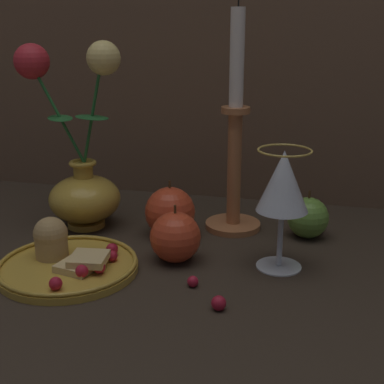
% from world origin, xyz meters
% --- Properties ---
extents(ground_plane, '(2.40, 2.40, 0.00)m').
position_xyz_m(ground_plane, '(0.00, 0.00, 0.00)').
color(ground_plane, '#33281E').
rests_on(ground_plane, ground).
extents(vase, '(0.18, 0.12, 0.31)m').
position_xyz_m(vase, '(-0.16, 0.10, 0.10)').
color(vase, gold).
rests_on(vase, ground_plane).
extents(plate_with_pastries, '(0.20, 0.20, 0.07)m').
position_xyz_m(plate_with_pastries, '(-0.11, -0.07, 0.02)').
color(plate_with_pastries, gold).
rests_on(plate_with_pastries, ground_plane).
extents(wine_glass, '(0.07, 0.07, 0.17)m').
position_xyz_m(wine_glass, '(0.18, 0.01, 0.12)').
color(wine_glass, silver).
rests_on(wine_glass, ground_plane).
extents(candlestick, '(0.09, 0.09, 0.37)m').
position_xyz_m(candlestick, '(0.10, 0.15, 0.13)').
color(candlestick, '#B77042').
rests_on(candlestick, ground_plane).
extents(apple_beside_vase, '(0.08, 0.08, 0.09)m').
position_xyz_m(apple_beside_vase, '(0.00, 0.09, 0.04)').
color(apple_beside_vase, '#D14223').
rests_on(apple_beside_vase, ground_plane).
extents(apple_near_glass, '(0.07, 0.07, 0.08)m').
position_xyz_m(apple_near_glass, '(0.22, 0.14, 0.03)').
color(apple_near_glass, '#669938').
rests_on(apple_near_glass, ground_plane).
extents(apple_at_table_edge, '(0.07, 0.07, 0.09)m').
position_xyz_m(apple_at_table_edge, '(0.03, 0.00, 0.04)').
color(apple_at_table_edge, '#D14223').
rests_on(apple_at_table_edge, ground_plane).
extents(berry_near_plate, '(0.02, 0.02, 0.02)m').
position_xyz_m(berry_near_plate, '(0.08, -0.07, 0.01)').
color(berry_near_plate, '#AD192D').
rests_on(berry_near_plate, ground_plane).
extents(berry_front_center, '(0.02, 0.02, 0.02)m').
position_xyz_m(berry_front_center, '(0.12, -0.12, 0.01)').
color(berry_front_center, '#AD192D').
rests_on(berry_front_center, ground_plane).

